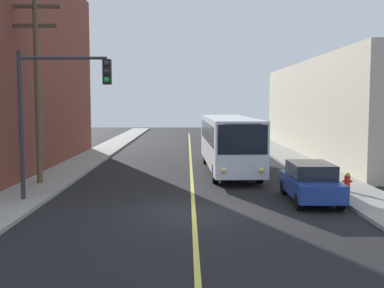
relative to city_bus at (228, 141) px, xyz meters
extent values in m
plane|color=black|center=(-2.20, -10.71, -1.82)|extent=(120.00, 120.00, 0.00)
cube|color=gray|center=(-9.45, -0.71, -1.74)|extent=(2.50, 90.00, 0.15)
cube|color=gray|center=(5.05, -0.71, -1.74)|extent=(2.50, 90.00, 0.15)
cube|color=#D8CC4C|center=(-2.20, 4.29, -1.81)|extent=(0.16, 60.00, 0.01)
cube|color=black|center=(-10.74, 1.11, -0.22)|extent=(0.06, 16.27, 1.30)
cube|color=black|center=(-10.74, 1.11, 2.98)|extent=(0.06, 16.27, 1.30)
cube|color=black|center=(-10.74, 1.11, 6.18)|extent=(0.06, 16.27, 1.30)
cube|color=beige|center=(12.30, 8.58, 1.76)|extent=(12.00, 27.63, 7.17)
cube|color=black|center=(6.34, 8.58, -0.22)|extent=(0.06, 19.34, 1.30)
cube|color=black|center=(6.34, 8.58, 2.98)|extent=(0.06, 19.34, 1.30)
cube|color=silver|center=(0.00, 0.01, 0.01)|extent=(2.85, 12.06, 2.75)
cube|color=black|center=(0.15, -5.97, 0.53)|extent=(2.35, 0.14, 1.40)
cube|color=black|center=(-0.15, 5.99, 0.63)|extent=(2.30, 0.14, 1.10)
cube|color=black|center=(-1.25, -0.02, 0.53)|extent=(0.31, 10.20, 1.10)
cube|color=black|center=(1.25, 0.04, 0.53)|extent=(0.31, 10.20, 1.10)
cube|color=orange|center=(0.15, -5.96, 1.13)|extent=(1.79, 0.10, 0.30)
sphere|color=#F9D872|center=(-0.74, -6.03, -0.92)|extent=(0.24, 0.24, 0.24)
sphere|color=#F9D872|center=(1.04, -5.98, -0.92)|extent=(0.24, 0.24, 0.24)
cylinder|color=black|center=(-1.02, -4.21, -1.32)|extent=(0.32, 1.01, 1.00)
cylinder|color=black|center=(1.23, -4.16, -1.32)|extent=(0.32, 1.01, 1.00)
cylinder|color=black|center=(-1.21, 3.48, -1.32)|extent=(0.32, 1.01, 1.00)
cylinder|color=black|center=(1.04, 3.54, -1.32)|extent=(0.32, 1.01, 1.00)
cube|color=navy|center=(2.62, -8.75, -1.15)|extent=(1.87, 4.43, 0.70)
cube|color=black|center=(2.62, -8.75, -0.50)|extent=(1.66, 2.49, 0.60)
cylinder|color=black|center=(1.80, -10.24, -1.50)|extent=(0.23, 0.64, 0.64)
cylinder|color=black|center=(3.40, -10.27, -1.50)|extent=(0.23, 0.64, 0.64)
cylinder|color=black|center=(1.85, -7.24, -1.50)|extent=(0.23, 0.64, 0.64)
cylinder|color=black|center=(3.45, -7.27, -1.50)|extent=(0.23, 0.64, 0.64)
cylinder|color=brown|center=(-9.66, -4.90, 2.87)|extent=(0.28, 0.28, 9.08)
cube|color=#4C3D2D|center=(-9.66, -4.90, 6.81)|extent=(2.40, 0.16, 0.16)
cube|color=#4C3D2D|center=(-9.66, -4.90, 5.91)|extent=(2.00, 0.16, 0.16)
cylinder|color=#2D2D33|center=(-9.15, -8.77, 1.33)|extent=(0.18, 0.18, 6.00)
cylinder|color=#2D2D33|center=(-7.40, -8.77, 4.03)|extent=(3.50, 0.12, 0.12)
cube|color=black|center=(-5.65, -8.77, 3.48)|extent=(0.32, 0.36, 1.00)
sphere|color=#2D2D2D|center=(-5.65, -8.96, 3.80)|extent=(0.22, 0.22, 0.22)
sphere|color=#2D2D2D|center=(-5.65, -8.96, 3.48)|extent=(0.22, 0.22, 0.22)
sphere|color=green|center=(-5.65, -8.96, 3.16)|extent=(0.22, 0.22, 0.22)
cylinder|color=red|center=(4.65, -7.28, -1.32)|extent=(0.26, 0.26, 0.70)
sphere|color=gold|center=(4.65, -7.28, -0.95)|extent=(0.24, 0.24, 0.24)
cylinder|color=red|center=(4.49, -7.28, -1.22)|extent=(0.12, 0.10, 0.10)
cylinder|color=red|center=(4.81, -7.28, -1.22)|extent=(0.12, 0.10, 0.10)
camera|label=1|loc=(-2.44, -27.93, 2.27)|focal=44.31mm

